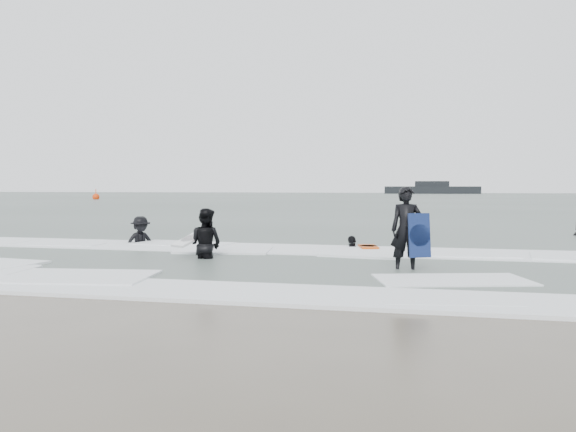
% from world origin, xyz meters
% --- Properties ---
extents(ground, '(320.00, 320.00, 0.00)m').
position_xyz_m(ground, '(0.00, 0.00, 0.00)').
color(ground, brown).
rests_on(ground, ground).
extents(sea, '(320.00, 320.00, 0.00)m').
position_xyz_m(sea, '(0.00, 80.00, 0.06)').
color(sea, '#47544C').
rests_on(sea, ground).
extents(surfer_centre, '(0.77, 0.57, 1.92)m').
position_xyz_m(surfer_centre, '(3.24, 2.76, 0.00)').
color(surfer_centre, black).
rests_on(surfer_centre, ground).
extents(surfer_wading, '(1.05, 0.90, 1.90)m').
position_xyz_m(surfer_wading, '(-1.88, 3.67, 0.00)').
color(surfer_wading, black).
rests_on(surfer_wading, ground).
extents(surfer_breaker, '(1.27, 1.30, 1.79)m').
position_xyz_m(surfer_breaker, '(-5.39, 6.77, 0.00)').
color(surfer_breaker, black).
rests_on(surfer_breaker, ground).
extents(surfer_right_near, '(0.91, 0.93, 1.56)m').
position_xyz_m(surfer_right_near, '(1.53, 7.07, 0.00)').
color(surfer_right_near, black).
rests_on(surfer_right_near, ground).
extents(surf_foam, '(30.03, 9.06, 0.09)m').
position_xyz_m(surf_foam, '(0.00, 3.70, 0.04)').
color(surf_foam, white).
rests_on(surf_foam, ground).
extents(bodyboards, '(6.50, 5.08, 1.25)m').
position_xyz_m(bodyboards, '(1.06, 4.35, 0.50)').
color(bodyboards, '#0F1C46').
rests_on(bodyboards, ground).
extents(buoy, '(1.00, 1.00, 1.65)m').
position_xyz_m(buoy, '(-42.41, 62.96, 0.42)').
color(buoy, red).
rests_on(buoy, ground).
extents(vessel_horizon, '(24.31, 4.34, 3.30)m').
position_xyz_m(vessel_horizon, '(6.43, 142.22, 1.24)').
color(vessel_horizon, black).
rests_on(vessel_horizon, ground).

